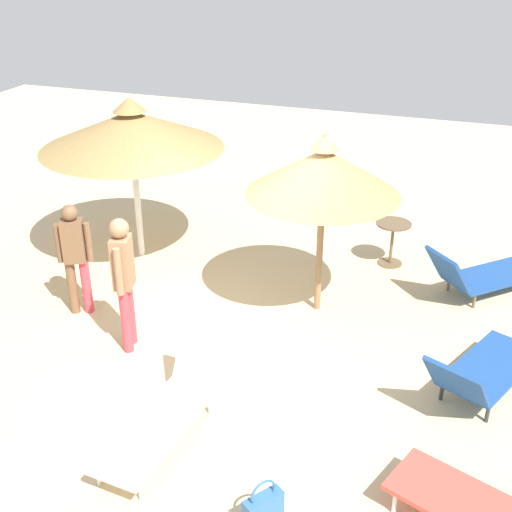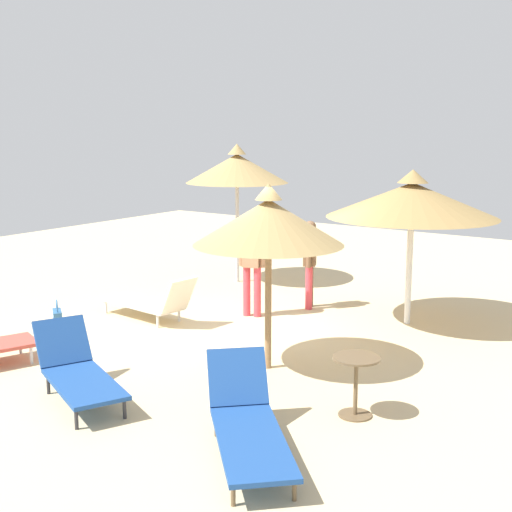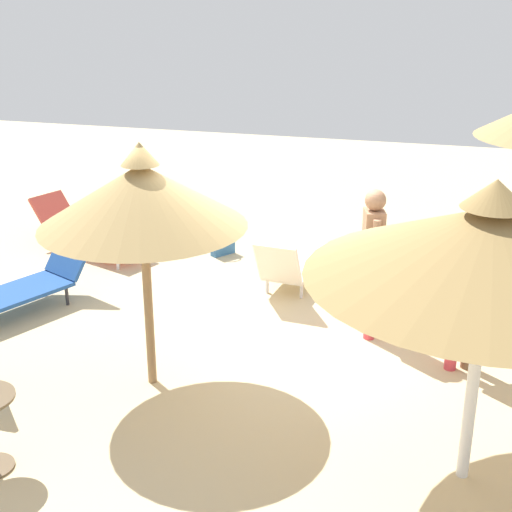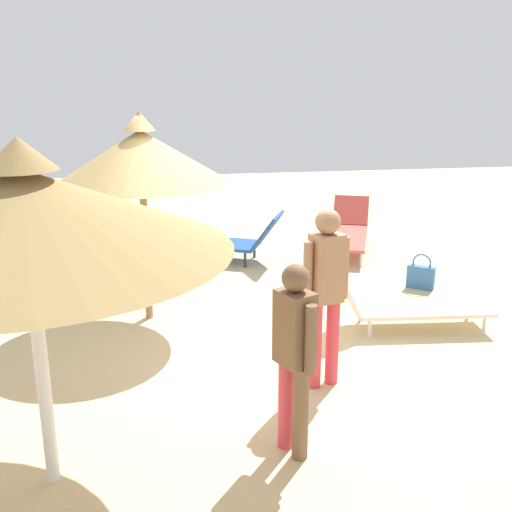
{
  "view_description": "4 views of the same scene",
  "coord_description": "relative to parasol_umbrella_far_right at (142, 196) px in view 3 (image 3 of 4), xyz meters",
  "views": [
    {
      "loc": [
        2.91,
        -6.78,
        4.87
      ],
      "look_at": [
        0.29,
        0.71,
        0.87
      ],
      "focal_mm": 46.32,
      "sensor_mm": 36.0,
      "label": 1
    },
    {
      "loc": [
        8.6,
        6.14,
        3.28
      ],
      "look_at": [
        -0.34,
        -0.11,
        1.23
      ],
      "focal_mm": 48.35,
      "sensor_mm": 36.0,
      "label": 2
    },
    {
      "loc": [
        -1.78,
        7.15,
        3.92
      ],
      "look_at": [
        0.25,
        -0.0,
        1.1
      ],
      "focal_mm": 50.47,
      "sensor_mm": 36.0,
      "label": 3
    },
    {
      "loc": [
        -6.32,
        0.9,
        3.01
      ],
      "look_at": [
        0.39,
        -0.17,
        0.95
      ],
      "focal_mm": 43.49,
      "sensor_mm": 36.0,
      "label": 4
    }
  ],
  "objects": [
    {
      "name": "parasol_umbrella_center",
      "position": [
        -3.16,
        0.71,
        0.07
      ],
      "size": [
        2.81,
        2.81,
        2.6
      ],
      "color": "white",
      "rests_on": "ground"
    },
    {
      "name": "handbag",
      "position": [
        0.49,
        -3.82,
        -1.84
      ],
      "size": [
        0.33,
        0.39,
        0.51
      ],
      "color": "#336699",
      "rests_on": "ground"
    },
    {
      "name": "lounge_chair_far_left",
      "position": [
        2.57,
        -3.39,
        -1.69
      ],
      "size": [
        2.14,
        1.3,
        0.77
      ],
      "color": "#CC4C3F",
      "rests_on": "ground"
    },
    {
      "name": "lounge_chair_edge",
      "position": [
        -0.84,
        -2.98,
        -1.7
      ],
      "size": [
        0.75,
        1.98,
        0.85
      ],
      "color": "silver",
      "rests_on": "ground"
    },
    {
      "name": "person_standing_back",
      "position": [
        -3.09,
        -1.17,
        -1.11
      ],
      "size": [
        0.44,
        0.32,
        1.61
      ],
      "color": "brown",
      "rests_on": "ground"
    },
    {
      "name": "parasol_umbrella_far_right",
      "position": [
        0.0,
        0.0,
        0.0
      ],
      "size": [
        2.03,
        2.03,
        2.55
      ],
      "color": "olive",
      "rests_on": "ground"
    },
    {
      "name": "lounge_chair_near_right",
      "position": [
        2.23,
        -1.3,
        -1.67
      ],
      "size": [
        1.34,
        1.92,
        0.83
      ],
      "color": "#1E478C",
      "rests_on": "ground"
    },
    {
      "name": "person_standing_front",
      "position": [
        -2.03,
        -1.71,
        -0.99
      ],
      "size": [
        0.29,
        0.47,
        1.79
      ],
      "color": "#D83F4C",
      "rests_on": "ground"
    },
    {
      "name": "ground",
      "position": [
        -1.08,
        -1.08,
        -2.08
      ],
      "size": [
        24.0,
        24.0,
        0.1
      ],
      "primitive_type": "cube",
      "color": "beige"
    }
  ]
}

